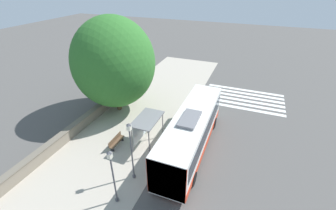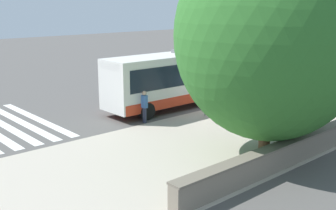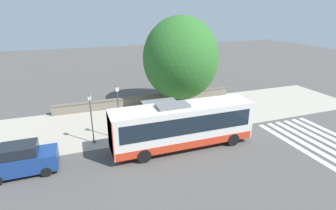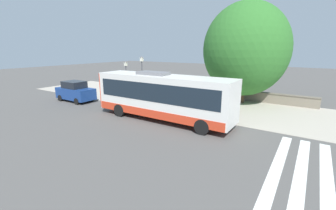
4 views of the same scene
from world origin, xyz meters
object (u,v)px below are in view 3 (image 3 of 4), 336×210
at_px(pedestrian, 221,119).
at_px(street_lamp_near, 118,108).
at_px(parked_car_behind_bus, 22,160).
at_px(bus, 182,125).
at_px(street_lamp_far, 91,115).
at_px(bench, 140,117).
at_px(shade_tree, 181,59).
at_px(bus_shelter, 160,106).

height_order(pedestrian, street_lamp_near, street_lamp_near).
relative_size(street_lamp_near, parked_car_behind_bus, 1.10).
distance_m(bus, parked_car_behind_bus, 11.07).
bearing_deg(pedestrian, street_lamp_near, -98.76).
distance_m(street_lamp_near, street_lamp_far, 2.12).
distance_m(pedestrian, bench, 7.55).
relative_size(bench, shade_tree, 0.19).
bearing_deg(street_lamp_near, bus, 56.01).
height_order(street_lamp_far, shade_tree, shade_tree).
relative_size(street_lamp_near, shade_tree, 0.48).
distance_m(bus_shelter, parked_car_behind_bus, 11.03).
distance_m(bus, bench, 6.34).
xyz_separation_m(bus_shelter, street_lamp_near, (0.79, -3.68, 0.58)).
xyz_separation_m(bus, bench, (-5.92, -1.82, -1.39)).
bearing_deg(street_lamp_far, shade_tree, 121.18).
xyz_separation_m(pedestrian, street_lamp_near, (-1.33, -8.62, 1.66)).
bearing_deg(bus, street_lamp_near, -123.99).
bearing_deg(pedestrian, parked_car_behind_bus, -85.15).
relative_size(bus, street_lamp_near, 2.35).
xyz_separation_m(bus, parked_car_behind_bus, (-0.26, -11.03, -0.88)).
bearing_deg(street_lamp_far, bus, 65.19).
distance_m(street_lamp_near, parked_car_behind_bus, 7.44).
bearing_deg(shade_tree, bus_shelter, -37.96).
relative_size(street_lamp_far, parked_car_behind_bus, 0.98).
bearing_deg(bus_shelter, street_lamp_near, -77.91).
distance_m(pedestrian, parked_car_behind_bus, 15.41).
relative_size(bus, parked_car_behind_bus, 2.59).
xyz_separation_m(bus_shelter, parked_car_behind_bus, (3.42, -10.43, -1.16)).
bearing_deg(bus_shelter, street_lamp_far, -82.84).
xyz_separation_m(bus, street_lamp_near, (-2.89, -4.29, 0.86)).
bearing_deg(pedestrian, bus_shelter, -113.22).
relative_size(bus, bus_shelter, 3.62).
distance_m(bus_shelter, street_lamp_near, 3.81).
xyz_separation_m(pedestrian, parked_car_behind_bus, (1.30, -15.36, -0.08)).
bearing_deg(street_lamp_far, bench, 122.89).
xyz_separation_m(bench, street_lamp_near, (3.02, -2.47, 2.25)).
height_order(bench, street_lamp_far, street_lamp_far).
height_order(bus_shelter, shade_tree, shade_tree).
xyz_separation_m(bus, bus_shelter, (-3.68, -0.61, 0.29)).
relative_size(bench, street_lamp_far, 0.44).
bearing_deg(parked_car_behind_bus, street_lamp_far, 120.13).
distance_m(street_lamp_far, parked_car_behind_bus, 5.56).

